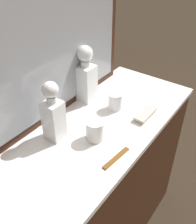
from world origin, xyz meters
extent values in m
cube|color=#381E11|center=(0.00, 0.00, 0.45)|extent=(1.13, 0.47, 0.89)
cube|color=white|center=(0.00, 0.00, 0.91)|extent=(1.16, 0.49, 0.03)
cube|color=#381E11|center=(0.00, 0.23, 1.27)|extent=(0.92, 0.03, 0.70)
cube|color=gray|center=(0.00, 0.21, 1.27)|extent=(0.84, 0.01, 0.62)
cube|color=white|center=(-0.17, 0.11, 1.01)|extent=(0.08, 0.08, 0.18)
cube|color=#9E5619|center=(-0.17, 0.11, 0.98)|extent=(0.06, 0.06, 0.12)
cylinder|color=white|center=(-0.17, 0.11, 1.11)|extent=(0.04, 0.04, 0.03)
sphere|color=white|center=(-0.17, 0.11, 1.16)|extent=(0.07, 0.07, 0.07)
cube|color=white|center=(0.15, 0.18, 1.01)|extent=(0.09, 0.09, 0.19)
cube|color=#9E5619|center=(0.15, 0.18, 0.99)|extent=(0.07, 0.07, 0.13)
cylinder|color=white|center=(0.15, 0.18, 1.13)|extent=(0.05, 0.05, 0.03)
sphere|color=white|center=(0.15, 0.18, 1.18)|extent=(0.08, 0.08, 0.08)
cylinder|color=white|center=(0.17, 0.01, 0.96)|extent=(0.07, 0.07, 0.09)
cylinder|color=silver|center=(0.17, 0.01, 0.93)|extent=(0.07, 0.07, 0.01)
cylinder|color=white|center=(-0.08, -0.04, 0.97)|extent=(0.08, 0.08, 0.09)
cylinder|color=silver|center=(-0.08, -0.04, 0.93)|extent=(0.08, 0.08, 0.01)
cube|color=#B7A88C|center=(0.19, -0.14, 0.93)|extent=(0.13, 0.05, 0.01)
cube|color=#B7B5AD|center=(0.19, -0.14, 0.94)|extent=(0.14, 0.06, 0.01)
cube|color=brown|center=(-0.12, -0.18, 0.92)|extent=(0.15, 0.04, 0.01)
camera|label=1|loc=(-0.76, -0.55, 1.68)|focal=42.14mm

